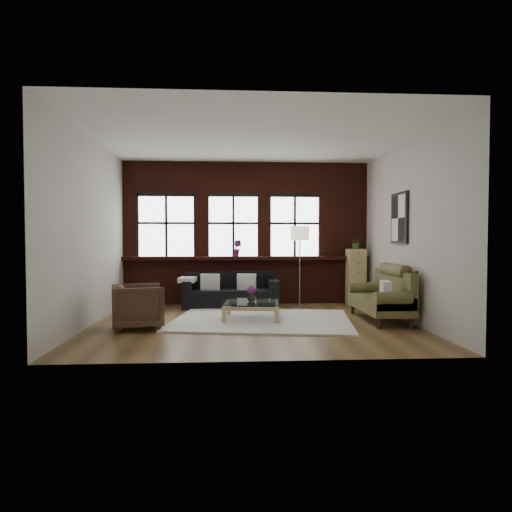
{
  "coord_description": "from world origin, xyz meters",
  "views": [
    {
      "loc": [
        -0.43,
        -7.89,
        1.46
      ],
      "look_at": [
        0.1,
        0.6,
        1.15
      ],
      "focal_mm": 32.0,
      "sensor_mm": 36.0,
      "label": 1
    }
  ],
  "objects": [
    {
      "name": "window_mid",
      "position": [
        -0.3,
        2.45,
        1.75
      ],
      "size": [
        1.38,
        0.1,
        1.5
      ],
      "primitive_type": null,
      "color": "black",
      "rests_on": "brick_backwall"
    },
    {
      "name": "pillow_b",
      "position": [
        -0.03,
        1.8,
        0.56
      ],
      "size": [
        0.42,
        0.21,
        0.34
      ],
      "primitive_type": "cube",
      "rotation": [
        0.0,
        0.0,
        -0.17
      ],
      "color": "silver",
      "rests_on": "dark_sofa"
    },
    {
      "name": "floor_lamp",
      "position": [
        1.14,
        1.95,
        0.95
      ],
      "size": [
        0.4,
        0.4,
        1.89
      ],
      "primitive_type": null,
      "color": "#A5A5A8",
      "rests_on": "floor"
    },
    {
      "name": "wall_back",
      "position": [
        0.0,
        2.5,
        1.6
      ],
      "size": [
        5.5,
        0.0,
        5.5
      ],
      "primitive_type": "plane",
      "rotation": [
        1.57,
        0.0,
        0.0
      ],
      "color": "beige",
      "rests_on": "ground"
    },
    {
      "name": "wall_poster",
      "position": [
        2.72,
        0.3,
        1.85
      ],
      "size": [
        0.05,
        0.74,
        0.94
      ],
      "primitive_type": null,
      "color": "black",
      "rests_on": "wall_right"
    },
    {
      "name": "window_right",
      "position": [
        1.1,
        2.45,
        1.75
      ],
      "size": [
        1.38,
        0.1,
        1.5
      ],
      "primitive_type": null,
      "color": "black",
      "rests_on": "brick_backwall"
    },
    {
      "name": "sill_ledge",
      "position": [
        0.0,
        2.35,
        1.04
      ],
      "size": [
        5.5,
        0.3,
        0.08
      ],
      "primitive_type": "cube",
      "color": "#42170F",
      "rests_on": "brick_backwall"
    },
    {
      "name": "window_left",
      "position": [
        -1.8,
        2.45,
        1.75
      ],
      "size": [
        1.38,
        0.1,
        1.5
      ],
      "primitive_type": null,
      "color": "black",
      "rests_on": "brick_backwall"
    },
    {
      "name": "armchair",
      "position": [
        -1.89,
        -0.4,
        0.37
      ],
      "size": [
        0.97,
        0.96,
        0.73
      ],
      "primitive_type": "imported",
      "rotation": [
        0.0,
        0.0,
        1.82
      ],
      "color": "#402C20",
      "rests_on": "floor"
    },
    {
      "name": "shag_rug",
      "position": [
        0.18,
        0.2,
        0.02
      ],
      "size": [
        3.44,
        2.89,
        0.03
      ],
      "primitive_type": "cube",
      "rotation": [
        0.0,
        0.0,
        -0.16
      ],
      "color": "beige",
      "rests_on": "floor"
    },
    {
      "name": "wall_right",
      "position": [
        2.75,
        0.0,
        1.6
      ],
      "size": [
        0.0,
        5.0,
        5.0
      ],
      "primitive_type": "plane",
      "rotation": [
        1.57,
        0.0,
        -1.57
      ],
      "color": "beige",
      "rests_on": "ground"
    },
    {
      "name": "dark_sofa",
      "position": [
        -0.36,
        1.9,
        0.37
      ],
      "size": [
        2.03,
        0.82,
        0.74
      ],
      "primitive_type": null,
      "color": "black",
      "rests_on": "floor"
    },
    {
      "name": "wall_left",
      "position": [
        -2.75,
        0.0,
        1.6
      ],
      "size": [
        0.0,
        5.0,
        5.0
      ],
      "primitive_type": "plane",
      "rotation": [
        1.57,
        0.0,
        1.57
      ],
      "color": "beige",
      "rests_on": "ground"
    },
    {
      "name": "pillow_settee",
      "position": [
        2.22,
        -0.42,
        0.59
      ],
      "size": [
        0.2,
        0.4,
        0.34
      ],
      "primitive_type": "cube",
      "rotation": [
        0.0,
        0.0,
        -0.17
      ],
      "color": "silver",
      "rests_on": "vintage_settee"
    },
    {
      "name": "floor",
      "position": [
        0.0,
        0.0,
        0.0
      ],
      "size": [
        5.5,
        5.5,
        0.0
      ],
      "primitive_type": "plane",
      "color": "brown",
      "rests_on": "ground"
    },
    {
      "name": "flowers",
      "position": [
        -0.0,
        0.3,
        0.54
      ],
      "size": [
        0.17,
        0.17,
        0.17
      ],
      "primitive_type": "sphere",
      "color": "#662364",
      "rests_on": "vase"
    },
    {
      "name": "coffee_table",
      "position": [
        -0.0,
        0.3,
        0.16
      ],
      "size": [
        1.12,
        1.12,
        0.35
      ],
      "primitive_type": null,
      "rotation": [
        0.0,
        0.0,
        -0.09
      ],
      "color": "tan",
      "rests_on": "shag_rug"
    },
    {
      "name": "sill_plant",
      "position": [
        -0.22,
        2.32,
        1.27
      ],
      "size": [
        0.25,
        0.23,
        0.37
      ],
      "primitive_type": "imported",
      "rotation": [
        0.0,
        0.0,
        -0.42
      ],
      "color": "#662364",
      "rests_on": "sill_ledge"
    },
    {
      "name": "vintage_settee",
      "position": [
        2.3,
        0.13,
        0.48
      ],
      "size": [
        0.8,
        1.81,
        0.96
      ],
      "primitive_type": null,
      "color": "brown",
      "rests_on": "floor"
    },
    {
      "name": "ceiling",
      "position": [
        0.0,
        0.0,
        3.2
      ],
      "size": [
        5.5,
        5.5,
        0.0
      ],
      "primitive_type": "plane",
      "rotation": [
        3.14,
        0.0,
        0.0
      ],
      "color": "white",
      "rests_on": "ground"
    },
    {
      "name": "wall_front",
      "position": [
        0.0,
        -2.5,
        1.6
      ],
      "size": [
        5.5,
        0.0,
        5.5
      ],
      "primitive_type": "plane",
      "rotation": [
        -1.57,
        0.0,
        0.0
      ],
      "color": "beige",
      "rests_on": "ground"
    },
    {
      "name": "drawer_chest",
      "position": [
        2.44,
        2.14,
        0.62
      ],
      "size": [
        0.38,
        0.38,
        1.24
      ],
      "primitive_type": "cube",
      "color": "tan",
      "rests_on": "floor"
    },
    {
      "name": "potted_plant_top",
      "position": [
        2.44,
        2.14,
        1.4
      ],
      "size": [
        0.34,
        0.32,
        0.3
      ],
      "primitive_type": "imported",
      "rotation": [
        0.0,
        0.0,
        0.39
      ],
      "color": "#2D5923",
      "rests_on": "drawer_chest"
    },
    {
      "name": "vase",
      "position": [
        -0.0,
        0.3,
        0.42
      ],
      "size": [
        0.16,
        0.16,
        0.17
      ],
      "primitive_type": "imported",
      "rotation": [
        0.0,
        0.0,
        -0.01
      ],
      "color": "#B2B2B2",
      "rests_on": "coffee_table"
    },
    {
      "name": "brick_backwall",
      "position": [
        0.0,
        2.44,
        1.6
      ],
      "size": [
        5.5,
        0.12,
        3.2
      ],
      "primitive_type": null,
      "color": "#42170F",
      "rests_on": "floor"
    },
    {
      "name": "pillow_a",
      "position": [
        -0.8,
        1.8,
        0.56
      ],
      "size": [
        0.41,
        0.18,
        0.34
      ],
      "primitive_type": "cube",
      "rotation": [
        0.0,
        0.0,
        -0.1
      ],
      "color": "silver",
      "rests_on": "dark_sofa"
    }
  ]
}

